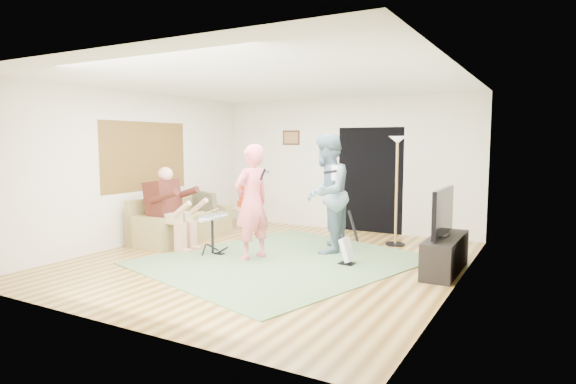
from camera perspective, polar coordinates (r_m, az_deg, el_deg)
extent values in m
plane|color=brown|center=(7.48, -2.29, -8.08)|extent=(6.00, 6.00, 0.00)
plane|color=white|center=(7.30, -2.38, 12.93)|extent=(6.00, 6.00, 0.00)
plane|color=brown|center=(9.14, -16.54, 4.07)|extent=(0.00, 2.05, 2.05)
plane|color=black|center=(9.76, 9.69, 1.40)|extent=(2.10, 0.00, 2.10)
cube|color=#3F2314|center=(10.47, 0.38, 6.45)|extent=(0.42, 0.03, 0.32)
cube|color=#517346|center=(7.43, -0.73, -8.10)|extent=(4.25, 4.58, 0.02)
cube|color=olive|center=(9.15, -12.35, -4.33)|extent=(0.80, 1.61, 0.40)
cube|color=olive|center=(9.34, -13.94, -2.89)|extent=(0.15, 1.99, 0.80)
cube|color=olive|center=(9.82, -8.88, -3.06)|extent=(0.80, 0.19, 0.57)
cube|color=olive|center=(8.50, -16.39, -4.65)|extent=(0.80, 0.19, 0.57)
cube|color=#481C14|center=(8.48, -14.59, -0.84)|extent=(0.39, 0.51, 0.64)
sphere|color=tan|center=(8.40, -14.33, 2.03)|extent=(0.25, 0.25, 0.25)
cylinder|color=black|center=(7.88, -8.94, -5.12)|extent=(0.04, 0.04, 0.58)
cube|color=silver|center=(7.83, -8.97, -3.11)|extent=(0.11, 0.58, 0.03)
imported|color=#E7646D|center=(7.40, -4.30, -1.23)|extent=(0.58, 0.74, 1.78)
imported|color=slate|center=(7.87, 4.58, -0.17)|extent=(0.89, 1.06, 1.95)
cube|color=black|center=(7.24, 6.99, -8.46)|extent=(0.22, 0.18, 0.03)
cube|color=silver|center=(7.19, 7.01, -6.77)|extent=(0.18, 0.27, 0.35)
cylinder|color=black|center=(7.09, 7.74, -4.02)|extent=(0.18, 0.04, 0.46)
cylinder|color=black|center=(8.75, 12.58, -6.04)|extent=(0.34, 0.34, 0.03)
cylinder|color=#AE824A|center=(8.60, 12.72, -0.11)|extent=(0.04, 0.04, 1.81)
cone|color=white|center=(8.56, 12.86, 6.06)|extent=(0.30, 0.30, 0.12)
cube|color=tan|center=(10.25, -5.80, -1.98)|extent=(0.47, 0.47, 0.04)
cube|color=#DD4717|center=(10.36, -5.28, -0.26)|extent=(0.36, 0.18, 0.37)
cube|color=black|center=(7.12, 18.14, -7.03)|extent=(0.40, 1.40, 0.50)
cube|color=black|center=(7.02, 17.90, -2.22)|extent=(0.06, 1.14, 0.65)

